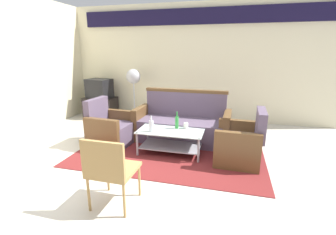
{
  "coord_description": "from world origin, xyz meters",
  "views": [
    {
      "loc": [
        0.87,
        -3.0,
        1.71
      ],
      "look_at": [
        -0.1,
        0.67,
        0.65
      ],
      "focal_mm": 25.84,
      "sensor_mm": 36.0,
      "label": 1
    }
  ],
  "objects": [
    {
      "name": "television",
      "position": [
        -2.44,
        2.55,
        0.76
      ],
      "size": [
        0.67,
        0.54,
        0.48
      ],
      "rotation": [
        0.0,
        0.0,
        2.96
      ],
      "color": "black",
      "rests_on": "tv_stand"
    },
    {
      "name": "armchair_left",
      "position": [
        -1.25,
        0.83,
        0.29
      ],
      "size": [
        0.75,
        0.81,
        0.85
      ],
      "rotation": [
        0.0,
        0.0,
        -1.65
      ],
      "color": "#5B4C60",
      "rests_on": "rug"
    },
    {
      "name": "tv_stand",
      "position": [
        -2.44,
        2.55,
        0.26
      ],
      "size": [
        0.8,
        0.5,
        0.52
      ],
      "primitive_type": "cube",
      "color": "black",
      "rests_on": "ground"
    },
    {
      "name": "rug",
      "position": [
        -0.1,
        0.77,
        0.01
      ],
      "size": [
        3.13,
        2.03,
        0.01
      ],
      "primitive_type": "cube",
      "color": "maroon",
      "rests_on": "ground"
    },
    {
      "name": "wall_back",
      "position": [
        0.0,
        3.05,
        1.48
      ],
      "size": [
        6.52,
        0.19,
        2.8
      ],
      "color": "beige",
      "rests_on": "ground"
    },
    {
      "name": "bottle_green",
      "position": [
        -0.0,
        0.87,
        0.52
      ],
      "size": [
        0.06,
        0.06,
        0.29
      ],
      "color": "#2D8C38",
      "rests_on": "coffee_table"
    },
    {
      "name": "pedestal_fan",
      "position": [
        -1.5,
        2.6,
        1.01
      ],
      "size": [
        0.36,
        0.36,
        1.27
      ],
      "color": "#2D2D33",
      "rests_on": "ground"
    },
    {
      "name": "coffee_table",
      "position": [
        -0.07,
        0.74,
        0.27
      ],
      "size": [
        1.1,
        0.6,
        0.4
      ],
      "color": "silver",
      "rests_on": "rug"
    },
    {
      "name": "bottle_clear",
      "position": [
        -0.37,
        0.59,
        0.51
      ],
      "size": [
        0.08,
        0.08,
        0.27
      ],
      "color": "silver",
      "rests_on": "coffee_table"
    },
    {
      "name": "armchair_right",
      "position": [
        1.05,
        0.7,
        0.29
      ],
      "size": [
        0.73,
        0.78,
        0.85
      ],
      "rotation": [
        0.0,
        0.0,
        1.53
      ],
      "color": "#5B4C60",
      "rests_on": "rug"
    },
    {
      "name": "wicker_chair",
      "position": [
        -0.34,
        -0.89,
        0.49
      ],
      "size": [
        0.48,
        0.48,
        0.84
      ],
      "rotation": [
        0.0,
        0.0,
        -0.01
      ],
      "color": "#AD844C",
      "rests_on": "ground"
    },
    {
      "name": "cup",
      "position": [
        0.15,
        0.9,
        0.46
      ],
      "size": [
        0.08,
        0.08,
        0.1
      ],
      "primitive_type": "cylinder",
      "color": "silver",
      "rests_on": "coffee_table"
    },
    {
      "name": "couch",
      "position": [
        -0.01,
        1.39,
        0.32
      ],
      "size": [
        1.82,
        0.79,
        0.96
      ],
      "rotation": [
        0.0,
        0.0,
        3.11
      ],
      "color": "#5B4C60",
      "rests_on": "rug"
    },
    {
      "name": "ground_plane",
      "position": [
        0.0,
        0.0,
        0.0
      ],
      "size": [
        14.0,
        14.0,
        0.0
      ],
      "primitive_type": "plane",
      "color": "beige"
    }
  ]
}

